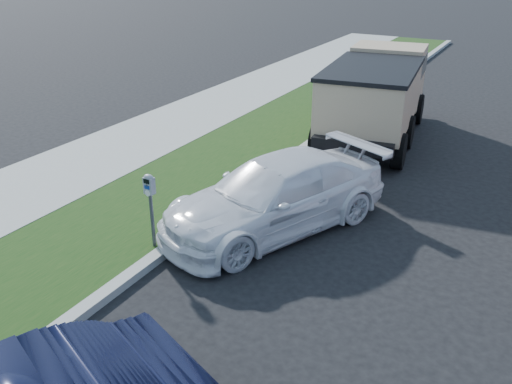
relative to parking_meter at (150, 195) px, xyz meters
The scene contains 5 objects.
ground 3.08m from the parking_meter, ahead, with size 120.00×120.00×0.00m, color black.
streetside 3.78m from the parking_meter, 139.32° to the left, with size 6.12×50.00×0.15m.
parking_meter is the anchor object (origin of this frame).
white_wagon 2.61m from the parking_meter, 52.16° to the left, with size 2.01×4.94×1.43m, color white.
dump_truck 8.77m from the parking_meter, 80.14° to the left, with size 3.06×6.30×2.38m.
Camera 1 is at (3.05, -7.17, 5.25)m, focal length 38.00 mm.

